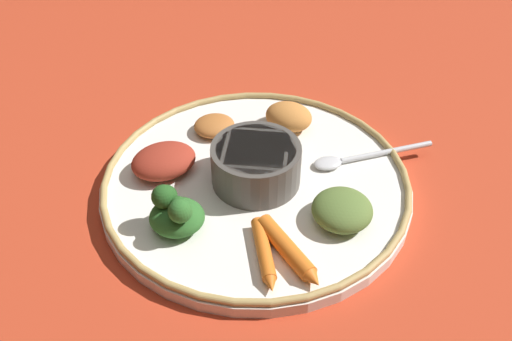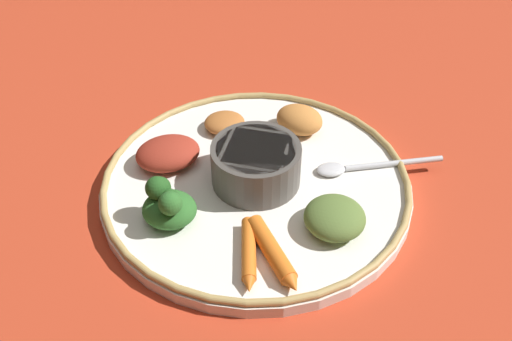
# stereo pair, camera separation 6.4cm
# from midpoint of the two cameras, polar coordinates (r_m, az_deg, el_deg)

# --- Properties ---
(ground_plane) EXTENTS (2.40, 2.40, 0.00)m
(ground_plane) POSITION_cam_midpoint_polar(r_m,az_deg,el_deg) (0.66, -2.78, -2.04)
(ground_plane) COLOR #B7381E
(platter) EXTENTS (0.35, 0.35, 0.01)m
(platter) POSITION_cam_midpoint_polar(r_m,az_deg,el_deg) (0.66, -2.80, -1.59)
(platter) COLOR white
(platter) RESTS_ON ground_plane
(platter_rim) EXTENTS (0.35, 0.35, 0.01)m
(platter_rim) POSITION_cam_midpoint_polar(r_m,az_deg,el_deg) (0.65, -2.83, -0.92)
(platter_rim) COLOR tan
(platter_rim) RESTS_ON platter
(center_bowl) EXTENTS (0.10, 0.10, 0.05)m
(center_bowl) POSITION_cam_midpoint_polar(r_m,az_deg,el_deg) (0.63, -2.89, 0.61)
(center_bowl) COLOR #4C4742
(center_bowl) RESTS_ON platter
(spoon) EXTENTS (0.12, 0.12, 0.01)m
(spoon) POSITION_cam_midpoint_polar(r_m,az_deg,el_deg) (0.68, 7.19, 1.12)
(spoon) COLOR silver
(spoon) RESTS_ON platter
(greens_pile) EXTENTS (0.08, 0.07, 0.05)m
(greens_pile) POSITION_cam_midpoint_polar(r_m,az_deg,el_deg) (0.59, -11.23, -4.26)
(greens_pile) COLOR #2D6628
(greens_pile) RESTS_ON platter
(carrot_near_spoon) EXTENTS (0.07, 0.08, 0.01)m
(carrot_near_spoon) POSITION_cam_midpoint_polar(r_m,az_deg,el_deg) (0.56, -2.44, -8.49)
(carrot_near_spoon) COLOR orange
(carrot_near_spoon) RESTS_ON platter
(carrot_outer) EXTENTS (0.09, 0.06, 0.02)m
(carrot_outer) POSITION_cam_midpoint_polar(r_m,az_deg,el_deg) (0.56, 0.06, -8.20)
(carrot_outer) COLOR orange
(carrot_outer) RESTS_ON platter
(mound_beet) EXTENTS (0.09, 0.10, 0.03)m
(mound_beet) POSITION_cam_midpoint_polar(r_m,az_deg,el_deg) (0.67, -11.97, 0.84)
(mound_beet) COLOR maroon
(mound_beet) RESTS_ON platter
(mound_chickpea) EXTENTS (0.07, 0.07, 0.02)m
(mound_chickpea) POSITION_cam_midpoint_polar(r_m,az_deg,el_deg) (0.72, -6.76, 4.39)
(mound_chickpea) COLOR #B2662D
(mound_chickpea) RESTS_ON platter
(mound_collards) EXTENTS (0.08, 0.08, 0.03)m
(mound_collards) POSITION_cam_midpoint_polar(r_m,az_deg,el_deg) (0.60, 5.61, -4.08)
(mound_collards) COLOR #567033
(mound_collards) RESTS_ON platter
(mound_squash) EXTENTS (0.06, 0.05, 0.03)m
(mound_squash) POSITION_cam_midpoint_polar(r_m,az_deg,el_deg) (0.72, 0.75, 5.33)
(mound_squash) COLOR #C67A38
(mound_squash) RESTS_ON platter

